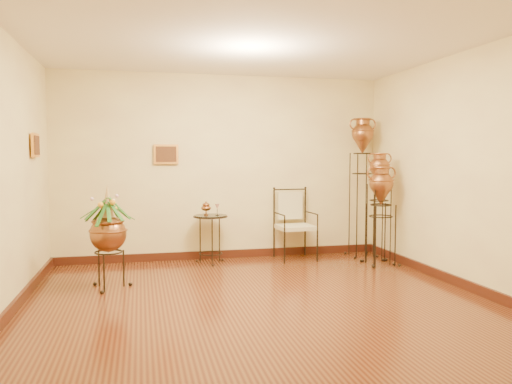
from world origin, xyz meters
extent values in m
plane|color=brown|center=(0.00, 0.00, 0.00)|extent=(5.00, 5.00, 0.00)
cube|color=#3E180E|center=(0.00, 2.48, 0.06)|extent=(5.00, 0.04, 0.12)
cube|color=#3E180E|center=(-2.48, 0.00, 0.06)|extent=(0.04, 5.00, 0.12)
cube|color=#3E180E|center=(2.48, 0.00, 0.06)|extent=(0.04, 5.00, 0.12)
cube|color=#ECA045|center=(-0.85, 2.46, 1.60)|extent=(0.36, 0.03, 0.29)
cube|color=#ECA045|center=(-2.46, 1.45, 1.70)|extent=(0.03, 0.36, 0.29)
cube|color=beige|center=(1.06, 2.15, 0.49)|extent=(0.55, 0.51, 0.06)
cube|color=beige|center=(1.06, 2.15, 0.80)|extent=(0.40, 0.06, 0.42)
cylinder|color=black|center=(-0.24, 2.15, 0.70)|extent=(0.49, 0.49, 0.02)
camera|label=1|loc=(-1.23, -5.05, 1.56)|focal=35.00mm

